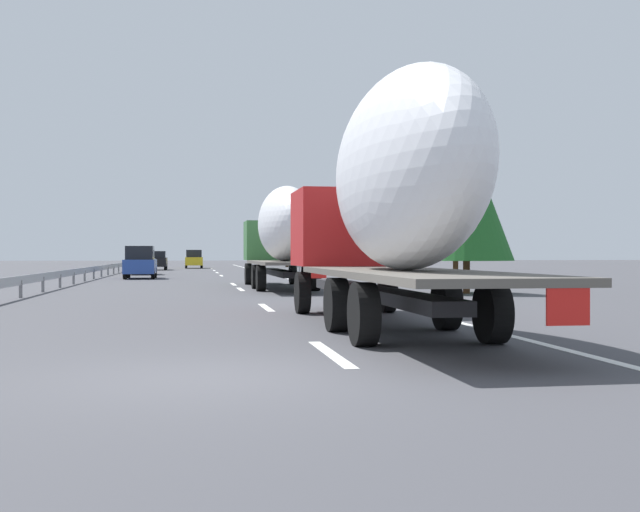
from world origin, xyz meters
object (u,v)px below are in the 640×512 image
road_sign (299,243)px  car_silver_hatch (141,261)px  car_black_suv (158,260)px  car_yellow_coupe (194,259)px  truck_lead (282,232)px  truck_trailing (392,193)px  car_blue_sedan (140,262)px

road_sign → car_silver_hatch: bearing=53.5°
car_silver_hatch → car_black_suv: bearing=-1.6°
car_yellow_coupe → car_black_suv: (-8.43, 3.39, -0.06)m
truck_lead → truck_trailing: 18.76m
car_silver_hatch → road_sign: size_ratio=1.33×
truck_trailing → car_blue_sedan: bearing=11.5°
car_blue_sedan → road_sign: road_sign is taller
truck_lead → road_sign: size_ratio=4.09×
car_yellow_coupe → road_sign: bearing=-168.5°
car_silver_hatch → car_black_suv: car_silver_hatch is taller
truck_lead → car_yellow_coupe: truck_lead is taller
truck_lead → truck_trailing: size_ratio=1.00×
truck_trailing → car_silver_hatch: size_ratio=3.08×
road_sign → car_yellow_coupe: bearing=11.5°
truck_trailing → road_sign: bearing=-5.0°
truck_lead → car_black_suv: (41.41, 6.96, -1.55)m
car_yellow_coupe → truck_lead: bearing=-175.9°
car_yellow_coupe → car_blue_sedan: 34.81m
car_yellow_coupe → car_black_suv: 9.08m
truck_trailing → road_sign: (35.79, -3.10, -0.48)m
truck_lead → truck_trailing: (-18.76, 0.00, 0.24)m
car_yellow_coupe → road_sign: (-32.81, -6.66, 1.25)m
car_yellow_coupe → car_black_suv: bearing=158.1°
truck_lead → road_sign: 17.31m
car_silver_hatch → car_black_suv: 16.61m
truck_lead → truck_trailing: bearing=180.0°
car_black_suv → road_sign: size_ratio=1.36×
truck_trailing → car_black_suv: 60.59m
car_blue_sedan → truck_trailing: bearing=-168.5°
car_yellow_coupe → car_blue_sedan: size_ratio=1.07×
car_black_suv → road_sign: (-24.38, -10.06, 1.31)m
car_black_suv → car_silver_hatch: bearing=178.4°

